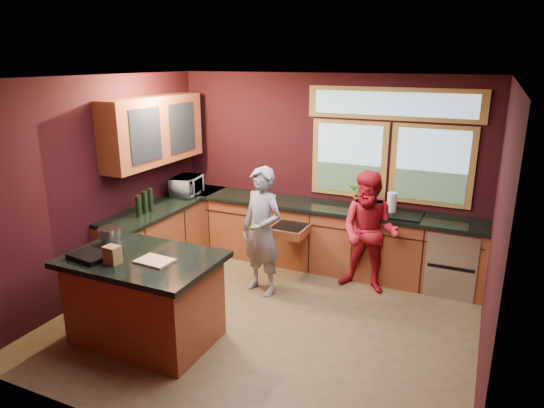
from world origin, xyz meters
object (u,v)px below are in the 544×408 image
Objects in this scene: person_grey at (262,231)px; cutting_board at (155,261)px; person_red at (369,233)px; stock_pot at (109,236)px; island at (145,298)px.

person_grey reaches higher than cutting_board.
person_red is 4.47× the size of cutting_board.
stock_pot is (-2.39, -1.96, 0.25)m from person_red.
person_grey is 4.66× the size of cutting_board.
person_red is at bearing 39.34° from stock_pot.
person_red is at bearing 42.88° from person_grey.
person_red reaches higher than cutting_board.
stock_pot is (-0.75, 0.20, 0.08)m from cutting_board.
island is 2.82m from person_red.
person_red reaches higher than stock_pot.
cutting_board is at bearing -89.17° from person_grey.
island is 1.67m from person_grey.
cutting_board is at bearing -14.04° from island.
island is 0.95× the size of person_grey.
cutting_board is (-1.64, -2.16, 0.17)m from person_red.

